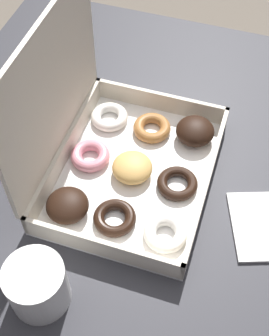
% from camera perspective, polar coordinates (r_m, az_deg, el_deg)
% --- Properties ---
extents(ground_plane, '(8.00, 8.00, 0.00)m').
position_cam_1_polar(ground_plane, '(1.52, 1.60, -18.69)').
color(ground_plane, '#6B6054').
extents(dining_table, '(1.04, 0.99, 0.73)m').
position_cam_1_polar(dining_table, '(0.93, 2.47, -6.52)').
color(dining_table, '#2D2D33').
rests_on(dining_table, ground_plane).
extents(donut_box, '(0.35, 0.29, 0.31)m').
position_cam_1_polar(donut_box, '(0.84, -2.16, 1.96)').
color(donut_box, white).
rests_on(donut_box, dining_table).
extents(coffee_mug, '(0.09, 0.09, 0.09)m').
position_cam_1_polar(coffee_mug, '(0.73, -11.79, -13.81)').
color(coffee_mug, white).
rests_on(coffee_mug, dining_table).
extents(paper_napkin, '(0.16, 0.12, 0.01)m').
position_cam_1_polar(paper_napkin, '(0.84, 14.63, -6.84)').
color(paper_napkin, white).
rests_on(paper_napkin, dining_table).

